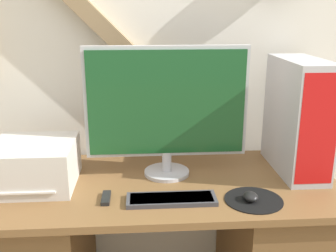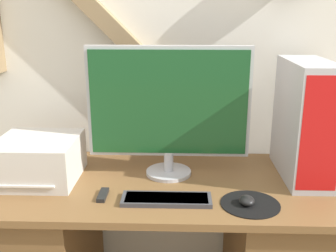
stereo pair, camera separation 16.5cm
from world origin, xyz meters
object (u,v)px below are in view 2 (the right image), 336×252
Objects in this scene: monitor at (169,106)px; mouse at (247,200)px; remote_control at (103,195)px; computer_tower at (305,120)px; printer at (38,159)px; keyboard at (167,199)px.

monitor is 0.52m from mouse.
monitor is at bearing 43.03° from remote_control.
monitor is 1.38× the size of computer_tower.
computer_tower is 0.92m from remote_control.
computer_tower is (0.60, 0.01, -0.06)m from monitor.
monitor is at bearing 136.60° from mouse.
printer is (-1.17, -0.08, -0.17)m from computer_tower.
computer_tower is at bearing 24.97° from keyboard.
printer reaches higher than keyboard.
computer_tower is 4.81× the size of remote_control.
monitor reaches higher than computer_tower.
mouse is at bearing -133.78° from computer_tower.
monitor is 0.60m from computer_tower.
computer_tower reaches higher than remote_control.
keyboard is 1.02× the size of printer.
remote_control is (0.31, -0.17, -0.08)m from printer.
computer_tower reaches higher than mouse.
monitor is 9.89× the size of mouse.
remote_control is at bearing 174.64° from mouse.
computer_tower is at bearing 3.80° from printer.
monitor is 2.02× the size of keyboard.
computer_tower reaches higher than printer.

